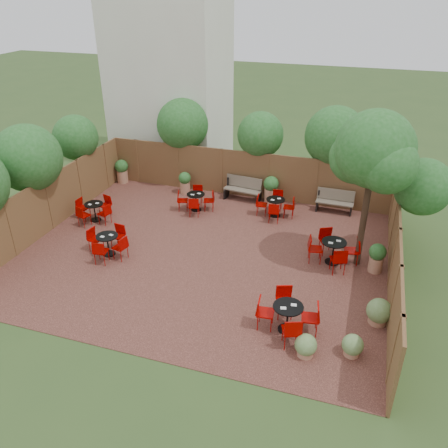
% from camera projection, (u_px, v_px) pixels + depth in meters
% --- Properties ---
extents(ground, '(80.00, 80.00, 0.00)m').
position_uv_depth(ground, '(204.00, 254.00, 15.61)').
color(ground, '#354F23').
rests_on(ground, ground).
extents(courtyard_paving, '(12.00, 10.00, 0.02)m').
position_uv_depth(courtyard_paving, '(204.00, 254.00, 15.60)').
color(courtyard_paving, '#3A2017').
rests_on(courtyard_paving, ground).
extents(fence_back, '(12.00, 0.08, 2.00)m').
position_uv_depth(fence_back, '(244.00, 174.00, 19.33)').
color(fence_back, brown).
rests_on(fence_back, ground).
extents(fence_left, '(0.08, 10.00, 2.00)m').
position_uv_depth(fence_left, '(49.00, 204.00, 16.76)').
color(fence_left, brown).
rests_on(fence_left, ground).
extents(fence_right, '(0.08, 10.00, 2.00)m').
position_uv_depth(fence_right, '(395.00, 258.00, 13.51)').
color(fence_right, brown).
rests_on(fence_right, ground).
extents(neighbour_building, '(5.00, 4.00, 8.00)m').
position_uv_depth(neighbour_building, '(171.00, 81.00, 21.65)').
color(neighbour_building, silver).
rests_on(neighbour_building, ground).
extents(overhang_foliage, '(15.40, 10.71, 2.42)m').
position_uv_depth(overhang_foliage, '(168.00, 149.00, 17.08)').
color(overhang_foliage, '#1F581C').
rests_on(overhang_foliage, ground).
extents(courtyard_tree, '(2.55, 2.45, 5.06)m').
position_uv_depth(courtyard_tree, '(374.00, 155.00, 13.29)').
color(courtyard_tree, black).
rests_on(courtyard_tree, courtyard_paving).
extents(park_bench_left, '(1.61, 0.69, 0.97)m').
position_uv_depth(park_bench_left, '(243.00, 188.00, 19.22)').
color(park_bench_left, brown).
rests_on(park_bench_left, courtyard_paving).
extents(park_bench_right, '(1.47, 0.51, 0.90)m').
position_uv_depth(park_bench_right, '(335.00, 201.00, 18.21)').
color(park_bench_right, brown).
rests_on(park_bench_right, courtyard_paving).
extents(bistro_tables, '(10.57, 8.00, 0.91)m').
position_uv_depth(bistro_tables, '(220.00, 237.00, 15.73)').
color(bistro_tables, black).
rests_on(bistro_tables, courtyard_paving).
extents(planters, '(11.76, 4.57, 1.13)m').
position_uv_depth(planters, '(225.00, 192.00, 18.68)').
color(planters, '#A77053').
rests_on(planters, courtyard_paving).
extents(low_shrubs, '(2.29, 2.43, 0.74)m').
position_uv_depth(low_shrubs, '(354.00, 328.00, 11.79)').
color(low_shrubs, '#A77053').
rests_on(low_shrubs, courtyard_paving).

